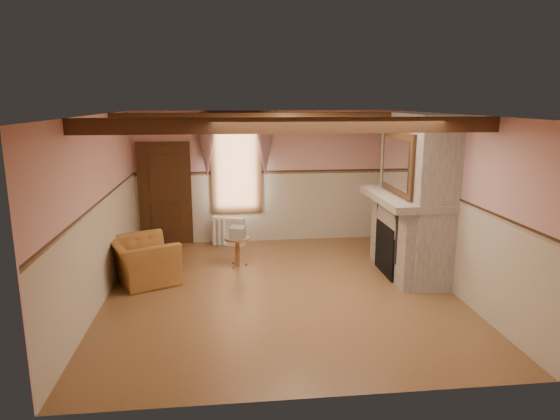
{
  "coord_description": "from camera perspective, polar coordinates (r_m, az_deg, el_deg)",
  "views": [
    {
      "loc": [
        -0.85,
        -7.54,
        3.02
      ],
      "look_at": [
        0.09,
        0.8,
        1.16
      ],
      "focal_mm": 32.0,
      "sensor_mm": 36.0,
      "label": 1
    }
  ],
  "objects": [
    {
      "name": "wall_right",
      "position": [
        8.52,
        18.74,
        0.88
      ],
      "size": [
        0.02,
        6.0,
        2.8
      ],
      "primitive_type": "cube",
      "color": "tan",
      "rests_on": "floor"
    },
    {
      "name": "radiator",
      "position": [
        10.6,
        -5.91,
        -2.43
      ],
      "size": [
        0.72,
        0.43,
        0.6
      ],
      "primitive_type": "cube",
      "rotation": [
        0.0,
        0.0,
        -0.38
      ],
      "color": "silver",
      "rests_on": "floor"
    },
    {
      "name": "window",
      "position": [
        10.61,
        -5.03,
        5.04
      ],
      "size": [
        1.06,
        0.08,
        2.02
      ],
      "primitive_type": "cube",
      "color": "white",
      "rests_on": "wall_back"
    },
    {
      "name": "fireplace",
      "position": [
        8.93,
        15.24,
        1.61
      ],
      "size": [
        0.85,
        2.0,
        2.8
      ],
      "primitive_type": "cube",
      "color": "gray",
      "rests_on": "floor"
    },
    {
      "name": "candle_red",
      "position": [
        8.44,
        15.23,
        1.69
      ],
      "size": [
        0.06,
        0.06,
        0.16
      ],
      "primitive_type": "cylinder",
      "color": "maroon",
      "rests_on": "mantel"
    },
    {
      "name": "ceiling_beam_front",
      "position": [
        6.41,
        1.25,
        9.65
      ],
      "size": [
        5.5,
        0.18,
        0.2
      ],
      "primitive_type": "cube",
      "color": "black",
      "rests_on": "ceiling"
    },
    {
      "name": "chair_rail",
      "position": [
        7.74,
        0.02,
        1.19
      ],
      "size": [
        5.5,
        6.0,
        0.08
      ],
      "primitive_type": null,
      "color": "black",
      "rests_on": "wainscot"
    },
    {
      "name": "wainscot",
      "position": [
        7.92,
        0.02,
        -4.13
      ],
      "size": [
        5.5,
        6.0,
        1.5
      ],
      "primitive_type": null,
      "color": "#BEB199",
      "rests_on": "floor"
    },
    {
      "name": "mantel",
      "position": [
        8.87,
        14.14,
        1.34
      ],
      "size": [
        1.05,
        2.05,
        0.12
      ],
      "primitive_type": "cube",
      "color": "gray",
      "rests_on": "fireplace"
    },
    {
      "name": "wall_front",
      "position": [
        4.9,
        4.0,
        -6.83
      ],
      "size": [
        5.5,
        0.02,
        2.8
      ],
      "primitive_type": "cube",
      "color": "tan",
      "rests_on": "floor"
    },
    {
      "name": "jar_yellow",
      "position": [
        8.27,
        15.71,
        1.3
      ],
      "size": [
        0.06,
        0.06,
        0.12
      ],
      "primitive_type": "cylinder",
      "color": "gold",
      "rests_on": "mantel"
    },
    {
      "name": "overmantel_mirror",
      "position": [
        8.71,
        13.21,
        5.26
      ],
      "size": [
        0.06,
        1.44,
        1.04
      ],
      "primitive_type": "cube",
      "color": "silver",
      "rests_on": "fireplace"
    },
    {
      "name": "ceiling_beam_back",
      "position": [
        8.79,
        -0.87,
        10.42
      ],
      "size": [
        5.5,
        0.18,
        0.2
      ],
      "primitive_type": "cube",
      "color": "black",
      "rests_on": "ceiling"
    },
    {
      "name": "oil_lamp",
      "position": [
        9.19,
        13.38,
        3.03
      ],
      "size": [
        0.11,
        0.11,
        0.28
      ],
      "primitive_type": "cylinder",
      "color": "gold",
      "rests_on": "mantel"
    },
    {
      "name": "mantel_clock",
      "position": [
        9.59,
        12.53,
        3.21
      ],
      "size": [
        0.14,
        0.24,
        0.2
      ],
      "primitive_type": "cube",
      "color": "black",
      "rests_on": "mantel"
    },
    {
      "name": "wall_back",
      "position": [
        10.7,
        -1.79,
        3.8
      ],
      "size": [
        5.5,
        0.02,
        2.8
      ],
      "primitive_type": "cube",
      "color": "tan",
      "rests_on": "floor"
    },
    {
      "name": "door",
      "position": [
        10.74,
        -12.99,
        1.62
      ],
      "size": [
        1.1,
        0.1,
        2.1
      ],
      "primitive_type": "cube",
      "color": "black",
      "rests_on": "floor"
    },
    {
      "name": "window_drapes",
      "position": [
        10.46,
        -5.08,
        8.24
      ],
      "size": [
        1.3,
        0.14,
        1.4
      ],
      "primitive_type": "cube",
      "color": "gray",
      "rests_on": "wall_back"
    },
    {
      "name": "firebox",
      "position": [
        9.0,
        12.37,
        -4.37
      ],
      "size": [
        0.2,
        0.95,
        0.9
      ],
      "primitive_type": "cube",
      "color": "black",
      "rests_on": "floor"
    },
    {
      "name": "side_table",
      "position": [
        9.26,
        -4.89,
        -4.77
      ],
      "size": [
        0.48,
        0.48,
        0.55
      ],
      "primitive_type": "cylinder",
      "rotation": [
        0.0,
        0.0,
        -0.03
      ],
      "color": "brown",
      "rests_on": "floor"
    },
    {
      "name": "wall_left",
      "position": [
        7.95,
        -20.09,
        -0.02
      ],
      "size": [
        0.02,
        6.0,
        2.8
      ],
      "primitive_type": "cube",
      "color": "tan",
      "rests_on": "floor"
    },
    {
      "name": "bowl",
      "position": [
        8.83,
        14.24,
        1.94
      ],
      "size": [
        0.32,
        0.32,
        0.08
      ],
      "primitive_type": "imported",
      "color": "brown",
      "rests_on": "mantel"
    },
    {
      "name": "floor",
      "position": [
        8.17,
        0.02,
        -9.18
      ],
      "size": [
        5.5,
        6.0,
        0.01
      ],
      "primitive_type": "cube",
      "color": "brown",
      "rests_on": "ground"
    },
    {
      "name": "ceiling",
      "position": [
        7.6,
        0.03,
        10.85
      ],
      "size": [
        5.5,
        6.0,
        0.01
      ],
      "primitive_type": "cube",
      "color": "silver",
      "rests_on": "wall_back"
    },
    {
      "name": "armchair",
      "position": [
        8.74,
        -15.38,
        -5.6
      ],
      "size": [
        1.37,
        1.44,
        0.74
      ],
      "primitive_type": "imported",
      "rotation": [
        0.0,
        0.0,
        1.99
      ],
      "color": "#9E662D",
      "rests_on": "floor"
    },
    {
      "name": "book_stack",
      "position": [
        9.16,
        -4.86,
        -2.53
      ],
      "size": [
        0.32,
        0.37,
        0.2
      ],
      "primitive_type": "cube",
      "rotation": [
        0.0,
        0.0,
        -0.21
      ],
      "color": "#B7AD8C",
      "rests_on": "side_table"
    }
  ]
}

